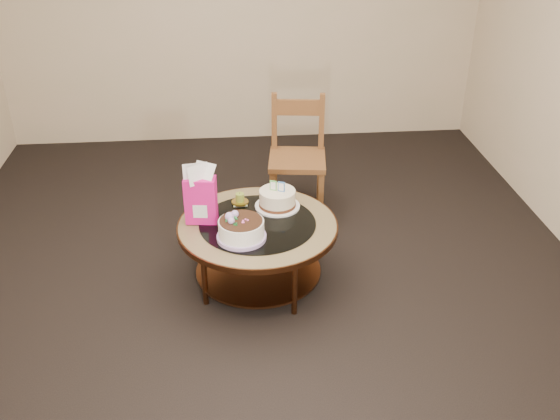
{
  "coord_description": "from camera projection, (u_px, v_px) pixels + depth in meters",
  "views": [
    {
      "loc": [
        -0.16,
        -3.39,
        2.47
      ],
      "look_at": [
        0.14,
        0.02,
        0.53
      ],
      "focal_mm": 40.0,
      "sensor_mm": 36.0,
      "label": 1
    }
  ],
  "objects": [
    {
      "name": "ground",
      "position": [
        259.0,
        282.0,
        4.16
      ],
      "size": [
        5.0,
        5.0,
        0.0
      ],
      "primitive_type": "plane",
      "color": "black",
      "rests_on": "ground"
    },
    {
      "name": "room_walls",
      "position": [
        254.0,
        52.0,
        3.4
      ],
      "size": [
        4.52,
        5.02,
        2.61
      ],
      "color": "beige",
      "rests_on": "ground"
    },
    {
      "name": "coffee_table",
      "position": [
        258.0,
        234.0,
        3.98
      ],
      "size": [
        1.02,
        1.02,
        0.46
      ],
      "color": "#552E18",
      "rests_on": "ground"
    },
    {
      "name": "decorated_cake",
      "position": [
        241.0,
        230.0,
        3.75
      ],
      "size": [
        0.3,
        0.3,
        0.18
      ],
      "rotation": [
        0.0,
        0.0,
        0.34
      ],
      "color": "#B393D0",
      "rests_on": "coffee_table"
    },
    {
      "name": "cream_cake",
      "position": [
        277.0,
        199.0,
        4.09
      ],
      "size": [
        0.3,
        0.3,
        0.19
      ],
      "rotation": [
        0.0,
        0.0,
        -0.4
      ],
      "color": "white",
      "rests_on": "coffee_table"
    },
    {
      "name": "gift_bag",
      "position": [
        200.0,
        194.0,
        3.86
      ],
      "size": [
        0.21,
        0.16,
        0.39
      ],
      "rotation": [
        0.0,
        0.0,
        -0.12
      ],
      "color": "#E6158D",
      "rests_on": "coffee_table"
    },
    {
      "name": "pillar_candle",
      "position": [
        240.0,
        200.0,
        4.14
      ],
      "size": [
        0.11,
        0.11,
        0.08
      ],
      "rotation": [
        0.0,
        0.0,
        0.04
      ],
      "color": "#D5C557",
      "rests_on": "coffee_table"
    },
    {
      "name": "dining_chair",
      "position": [
        297.0,
        156.0,
        4.79
      ],
      "size": [
        0.48,
        0.48,
        0.92
      ],
      "rotation": [
        0.0,
        0.0,
        -0.12
      ],
      "color": "brown",
      "rests_on": "ground"
    }
  ]
}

